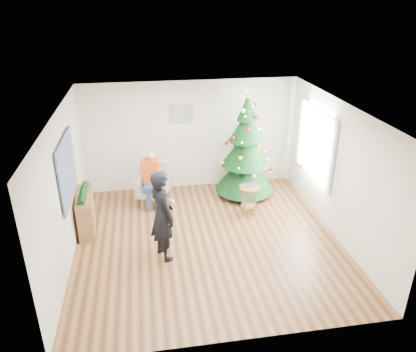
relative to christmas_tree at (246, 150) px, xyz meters
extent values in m
plane|color=brown|center=(-1.17, -1.84, -1.11)|extent=(5.00, 5.00, 0.00)
plane|color=white|center=(-1.17, -1.84, 1.49)|extent=(5.00, 5.00, 0.00)
plane|color=silver|center=(-1.17, 0.66, 0.19)|extent=(5.00, 0.00, 5.00)
plane|color=silver|center=(-1.17, -4.34, 0.19)|extent=(5.00, 0.00, 5.00)
plane|color=silver|center=(-3.67, -1.84, 0.19)|extent=(0.00, 5.00, 5.00)
plane|color=silver|center=(1.33, -1.84, 0.19)|extent=(0.00, 5.00, 5.00)
cube|color=white|center=(1.30, -0.84, 0.39)|extent=(0.04, 1.30, 1.40)
cube|color=white|center=(1.27, -1.59, 0.39)|extent=(0.05, 0.25, 1.50)
cube|color=white|center=(1.27, -0.09, 0.39)|extent=(0.05, 0.25, 1.50)
cylinder|color=#3F2816|center=(0.00, 0.00, -0.95)|extent=(0.10, 0.10, 0.31)
cone|color=black|center=(0.00, 0.00, -0.53)|extent=(1.36, 1.36, 0.89)
cone|color=black|center=(0.00, 0.00, 0.04)|extent=(1.09, 1.09, 0.79)
cone|color=black|center=(0.00, 0.00, 0.57)|extent=(0.80, 0.80, 0.68)
cone|color=black|center=(0.00, 0.00, 0.99)|extent=(0.46, 0.46, 0.58)
cone|color=gold|center=(0.00, 0.00, 1.28)|extent=(0.15, 0.15, 0.15)
cylinder|color=brown|center=(-0.14, -0.96, -0.48)|extent=(0.44, 0.44, 0.04)
cylinder|color=brown|center=(-0.14, -0.96, -0.91)|extent=(0.33, 0.33, 0.02)
imported|color=silver|center=(-0.14, -0.96, -0.44)|extent=(0.40, 0.30, 0.03)
cube|color=gray|center=(-2.16, -0.19, -0.80)|extent=(0.77, 0.74, 0.12)
cube|color=gray|center=(-2.08, 0.06, -0.46)|extent=(0.62, 0.29, 0.60)
cube|color=gray|center=(-2.44, -0.10, -0.64)|extent=(0.23, 0.49, 0.30)
cube|color=gray|center=(-1.88, -0.28, -0.64)|extent=(0.23, 0.49, 0.30)
cube|color=navy|center=(-2.16, -0.26, -0.67)|extent=(0.45, 0.46, 0.14)
cube|color=#EC5116|center=(-2.16, -0.07, -0.34)|extent=(0.41, 0.30, 0.55)
sphere|color=tan|center=(-2.16, -0.08, 0.04)|extent=(0.19, 0.19, 0.19)
imported|color=black|center=(-2.04, -2.20, -0.26)|extent=(0.62, 0.73, 1.69)
cube|color=white|center=(-1.86, -2.23, 0.02)|extent=(0.09, 0.13, 0.04)
cube|color=brown|center=(-3.50, -1.05, -0.71)|extent=(0.38, 1.02, 0.80)
cylinder|color=black|center=(-3.50, -1.05, -0.29)|extent=(0.14, 0.90, 0.14)
cube|color=black|center=(-3.63, -1.54, 0.44)|extent=(0.03, 1.50, 1.15)
cube|color=tan|center=(-1.37, 0.63, 0.74)|extent=(0.52, 0.03, 0.42)
cube|color=gray|center=(-1.37, 0.60, 0.74)|extent=(0.44, 0.02, 0.34)
camera|label=1|loc=(-2.25, -8.37, 3.29)|focal=35.00mm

